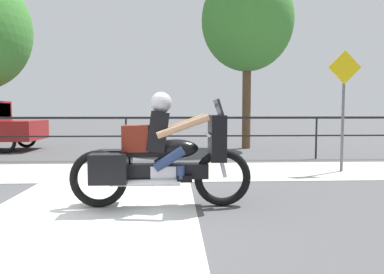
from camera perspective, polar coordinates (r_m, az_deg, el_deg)
ground_plane at (r=4.90m, az=-18.01°, el=-11.77°), size 120.00×120.00×0.00m
sidewalk_band at (r=8.15m, az=-11.69°, el=-5.23°), size 44.00×2.40×0.01m
crosswalk_band at (r=4.66m, az=-16.36°, el=-12.49°), size 2.73×6.00×0.01m
fence_railing at (r=9.98m, az=-10.04°, el=1.68°), size 36.00×0.05×1.14m
motorcycle at (r=5.11m, az=-4.94°, el=-2.83°), size 2.47×0.76×1.57m
street_sign at (r=8.55m, az=22.10°, el=5.76°), size 0.71×0.06×2.57m
tree_behind_sign at (r=13.24m, az=8.43°, el=17.07°), size 3.07×3.07×5.99m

